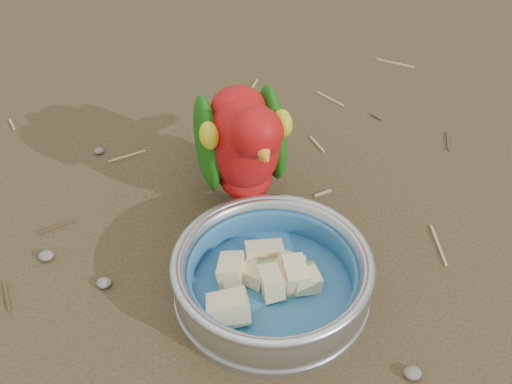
{
  "coord_description": "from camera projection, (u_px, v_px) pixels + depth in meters",
  "views": [
    {
      "loc": [
        0.01,
        -0.59,
        0.64
      ],
      "look_at": [
        0.07,
        0.04,
        0.08
      ],
      "focal_mm": 50.0,
      "sensor_mm": 36.0,
      "label": 1
    }
  ],
  "objects": [
    {
      "name": "lory_parrot",
      "position": [
        244.0,
        153.0,
        0.88
      ],
      "size": [
        0.16,
        0.25,
        0.19
      ],
      "primitive_type": null,
      "rotation": [
        0.0,
        0.0,
        -2.94
      ],
      "color": "#A80E0E",
      "rests_on": "ground"
    },
    {
      "name": "ground_debris",
      "position": [
        177.0,
        260.0,
        0.87
      ],
      "size": [
        0.9,
        0.8,
        0.01
      ],
      "primitive_type": null,
      "color": "tan",
      "rests_on": "ground"
    },
    {
      "name": "food_bowl",
      "position": [
        272.0,
        292.0,
        0.83
      ],
      "size": [
        0.23,
        0.23,
        0.02
      ],
      "primitive_type": "cylinder",
      "color": "#B2B2BA",
      "rests_on": "ground"
    },
    {
      "name": "ground",
      "position": [
        206.0,
        268.0,
        0.87
      ],
      "size": [
        60.0,
        60.0,
        0.0
      ],
      "primitive_type": "plane",
      "color": "#433521"
    },
    {
      "name": "fruit_wedges",
      "position": [
        272.0,
        279.0,
        0.81
      ],
      "size": [
        0.14,
        0.14,
        0.03
      ],
      "primitive_type": null,
      "color": "beige",
      "rests_on": "food_bowl"
    },
    {
      "name": "bowl_wall",
      "position": [
        272.0,
        275.0,
        0.81
      ],
      "size": [
        0.23,
        0.23,
        0.04
      ],
      "primitive_type": null,
      "color": "#B2B2BA",
      "rests_on": "food_bowl"
    }
  ]
}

